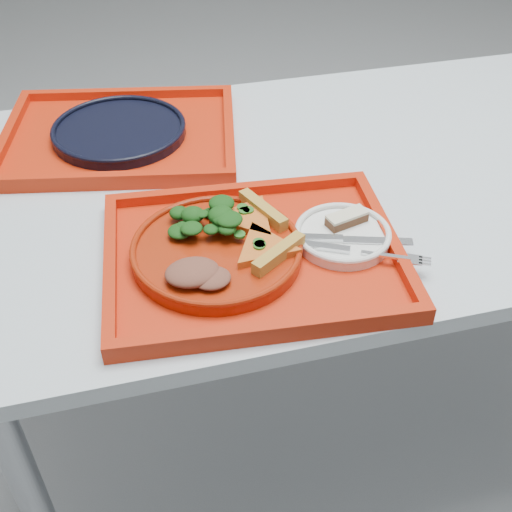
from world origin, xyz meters
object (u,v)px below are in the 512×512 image
Objects in this scene: dinner_plate at (217,252)px; navy_plate at (119,132)px; tray_main at (253,258)px; tray_far at (120,138)px; dessert_bar at (347,218)px.

dinner_plate reaches higher than navy_plate.
tray_main is at bearing -68.43° from navy_plate.
tray_far is 0.51m from dessert_bar.
tray_main is 1.73× the size of dinner_plate.
dinner_plate is at bearing -63.75° from tray_far.
dinner_plate is (0.11, -0.41, 0.02)m from tray_far.
tray_main and tray_far have the same top height.
dessert_bar is at bearing -50.56° from navy_plate.
dessert_bar is at bearing -39.46° from tray_far.
navy_plate reaches higher than tray_main.
tray_main is 0.45m from tray_far.
tray_far is at bearing 114.49° from dessert_bar.
dinner_plate is at bearing 168.77° from dessert_bar.
dinner_plate reaches higher than tray_far.
dessert_bar reaches higher than dinner_plate.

